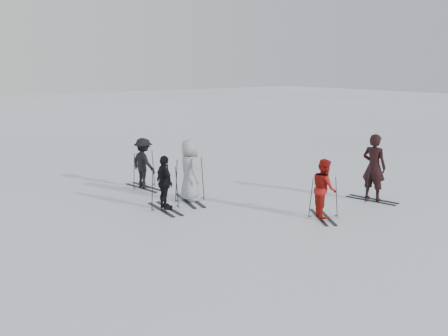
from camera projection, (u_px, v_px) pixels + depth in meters
name	position (u px, v px, depth m)	size (l,w,h in m)	color
ground	(245.00, 208.00, 14.18)	(120.00, 120.00, 0.00)	silver
skier_near_dark	(374.00, 168.00, 14.80)	(0.72, 0.47, 1.98)	black
skier_red	(324.00, 189.00, 13.14)	(0.76, 0.59, 1.56)	maroon
skier_grey	(190.00, 171.00, 14.75)	(0.90, 0.58, 1.83)	#9BA1A4
skier_uphill_left	(165.00, 183.00, 13.89)	(0.89, 0.37, 1.51)	black
skier_uphill_far	(144.00, 164.00, 16.38)	(1.05, 0.61, 1.63)	black
skis_near_dark	(373.00, 181.00, 14.88)	(0.86, 1.62, 1.18)	black
skis_red	(324.00, 197.00, 13.19)	(0.82, 1.55, 1.13)	black
skis_grey	(190.00, 179.00, 14.80)	(0.97, 1.84, 1.34)	black
skis_uphill_left	(165.00, 188.00, 13.92)	(0.89, 1.68, 1.23)	black
skis_uphill_far	(144.00, 169.00, 16.42)	(0.91, 1.72, 1.26)	black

